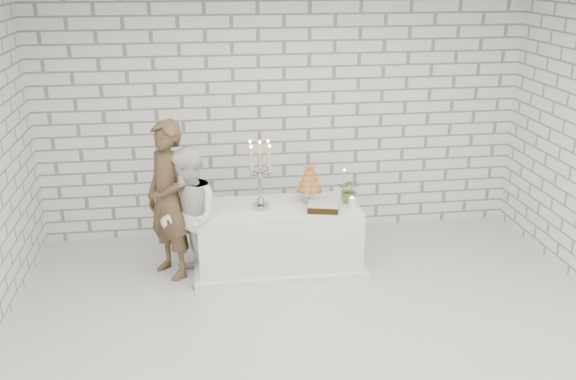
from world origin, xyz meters
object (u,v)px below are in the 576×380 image
Objects in this scene: cake_table at (278,237)px; croquembouche at (309,183)px; candelabra at (260,175)px; groom at (169,200)px; bride at (189,217)px.

croquembouche is at bearing 14.26° from cake_table.
candelabra is (-0.20, -0.03, 0.76)m from cake_table.
croquembouche is (1.56, 0.08, 0.10)m from groom.
cake_table is 1.02× the size of groom.
groom is at bearing 177.34° from candelabra.
croquembouche is (0.37, 0.09, 0.61)m from cake_table.
bride is at bearing -167.77° from croquembouche.
cake_table is 2.31× the size of candelabra.
cake_table is at bearing 86.89° from bride.
groom is at bearing -177.05° from croquembouche.
candelabra is at bearing 87.37° from bride.
groom is 2.27× the size of candelabra.
bride is at bearing 8.34° from groom.
bride is (-0.98, -0.20, 0.38)m from cake_table.
bride is at bearing -168.07° from candelabra.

